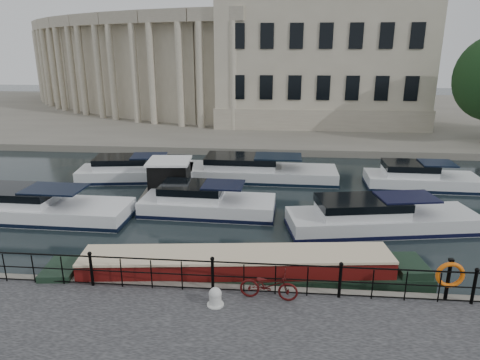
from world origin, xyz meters
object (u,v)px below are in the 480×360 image
(bicycle, at_px, (269,285))
(harbour_hut, at_px, (170,180))
(life_ring_post, at_px, (450,275))
(mooring_bollard, at_px, (215,297))
(narrowboat, at_px, (237,274))

(bicycle, height_order, harbour_hut, harbour_hut)
(life_ring_post, relative_size, harbour_hut, 0.42)
(bicycle, distance_m, mooring_bollard, 1.69)
(life_ring_post, xyz_separation_m, narrowboat, (-6.64, 1.37, -1.07))
(mooring_bollard, xyz_separation_m, life_ring_post, (7.09, 0.85, 0.61))
(mooring_bollard, bearing_deg, life_ring_post, 6.86)
(mooring_bollard, height_order, harbour_hut, harbour_hut)
(life_ring_post, bearing_deg, mooring_bollard, -173.14)
(bicycle, relative_size, harbour_hut, 0.54)
(life_ring_post, height_order, narrowboat, life_ring_post)
(mooring_bollard, bearing_deg, bicycle, 16.99)
(mooring_bollard, height_order, life_ring_post, life_ring_post)
(narrowboat, xyz_separation_m, harbour_hut, (-4.63, 9.01, 0.59))
(mooring_bollard, distance_m, narrowboat, 2.31)
(mooring_bollard, height_order, narrowboat, narrowboat)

